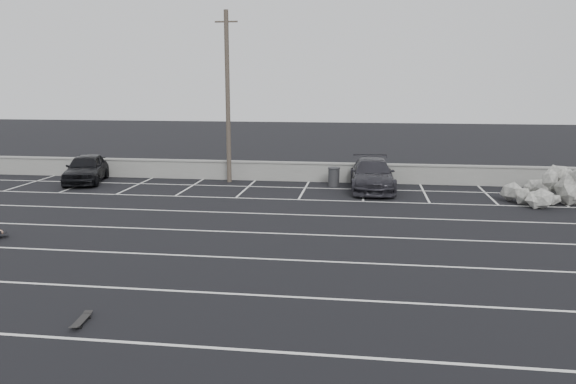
# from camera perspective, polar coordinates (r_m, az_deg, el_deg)

# --- Properties ---
(ground) EXTENTS (120.00, 120.00, 0.00)m
(ground) POSITION_cam_1_polar(r_m,az_deg,el_deg) (17.78, -5.65, -6.65)
(ground) COLOR black
(ground) RESTS_ON ground
(seawall) EXTENTS (50.00, 0.45, 1.06)m
(seawall) POSITION_cam_1_polar(r_m,az_deg,el_deg) (31.10, 0.33, 2.14)
(seawall) COLOR gray
(seawall) RESTS_ON ground
(stall_lines) EXTENTS (36.00, 20.05, 0.01)m
(stall_lines) POSITION_cam_1_polar(r_m,az_deg,el_deg) (21.94, -3.18, -3.16)
(stall_lines) COLOR silver
(stall_lines) RESTS_ON ground
(car_left) EXTENTS (2.92, 4.87, 1.55)m
(car_left) POSITION_cam_1_polar(r_m,az_deg,el_deg) (32.53, -19.82, 2.28)
(car_left) COLOR black
(car_left) RESTS_ON ground
(car_right) EXTENTS (2.39, 5.41, 1.54)m
(car_right) POSITION_cam_1_polar(r_m,az_deg,el_deg) (28.81, 8.54, 1.74)
(car_right) COLOR #26252B
(car_right) RESTS_ON ground
(utility_pole) EXTENTS (1.21, 0.24, 9.09)m
(utility_pole) POSITION_cam_1_polar(r_m,az_deg,el_deg) (30.56, -6.14, 9.56)
(utility_pole) COLOR #4C4238
(utility_pole) RESTS_ON ground
(trash_bin) EXTENTS (0.84, 0.84, 0.99)m
(trash_bin) POSITION_cam_1_polar(r_m,az_deg,el_deg) (29.61, 4.68, 1.56)
(trash_bin) COLOR #2A2B2D
(trash_bin) RESTS_ON ground
(riprap_pile) EXTENTS (5.46, 4.44, 1.42)m
(riprap_pile) POSITION_cam_1_polar(r_m,az_deg,el_deg) (28.63, 26.09, 0.17)
(riprap_pile) COLOR #A6A49B
(riprap_pile) RESTS_ON ground
(skateboard) EXTENTS (0.28, 0.79, 0.09)m
(skateboard) POSITION_cam_1_polar(r_m,az_deg,el_deg) (13.93, -20.26, -12.14)
(skateboard) COLOR black
(skateboard) RESTS_ON ground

